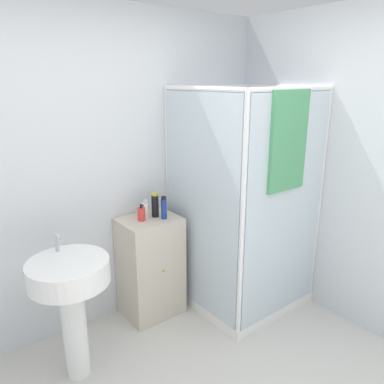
% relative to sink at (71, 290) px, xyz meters
% --- Properties ---
extents(wall_back, '(6.40, 0.06, 2.50)m').
position_rel_sink_xyz_m(wall_back, '(0.36, 0.52, 0.60)').
color(wall_back, silver).
rests_on(wall_back, ground_plane).
extents(shower_enclosure, '(0.95, 0.98, 1.90)m').
position_rel_sink_xyz_m(shower_enclosure, '(1.49, -0.07, -0.14)').
color(shower_enclosure, white).
rests_on(shower_enclosure, ground_plane).
extents(vanity_cabinet, '(0.47, 0.40, 0.87)m').
position_rel_sink_xyz_m(vanity_cabinet, '(0.78, 0.30, -0.21)').
color(vanity_cabinet, beige).
rests_on(vanity_cabinet, ground_plane).
extents(sink, '(0.52, 0.52, 0.99)m').
position_rel_sink_xyz_m(sink, '(0.00, 0.00, 0.00)').
color(sink, white).
rests_on(sink, ground_plane).
extents(soap_dispenser, '(0.06, 0.06, 0.14)m').
position_rel_sink_xyz_m(soap_dispenser, '(0.71, 0.30, 0.28)').
color(soap_dispenser, red).
rests_on(soap_dispenser, vanity_cabinet).
extents(shampoo_bottle_tall_black, '(0.06, 0.06, 0.20)m').
position_rel_sink_xyz_m(shampoo_bottle_tall_black, '(0.85, 0.31, 0.32)').
color(shampoo_bottle_tall_black, black).
rests_on(shampoo_bottle_tall_black, vanity_cabinet).
extents(shampoo_bottle_blue, '(0.05, 0.05, 0.19)m').
position_rel_sink_xyz_m(shampoo_bottle_blue, '(0.88, 0.22, 0.31)').
color(shampoo_bottle_blue, navy).
rests_on(shampoo_bottle_blue, vanity_cabinet).
extents(lotion_bottle_white, '(0.06, 0.06, 0.16)m').
position_rel_sink_xyz_m(lotion_bottle_white, '(0.77, 0.34, 0.29)').
color(lotion_bottle_white, white).
rests_on(lotion_bottle_white, vanity_cabinet).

